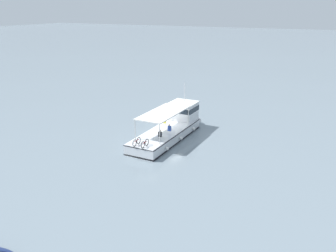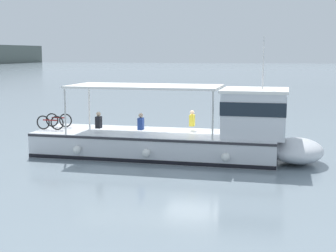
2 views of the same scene
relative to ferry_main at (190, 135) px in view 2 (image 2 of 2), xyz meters
name	(u,v)px [view 2 (image 2 of 2)]	position (x,y,z in m)	size (l,w,h in m)	color
ground_plane	(194,157)	(0.26, -0.14, -1.02)	(400.00, 400.00, 0.00)	gray
ferry_main	(190,135)	(0.00, 0.00, 0.00)	(3.73, 12.91, 5.32)	silver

